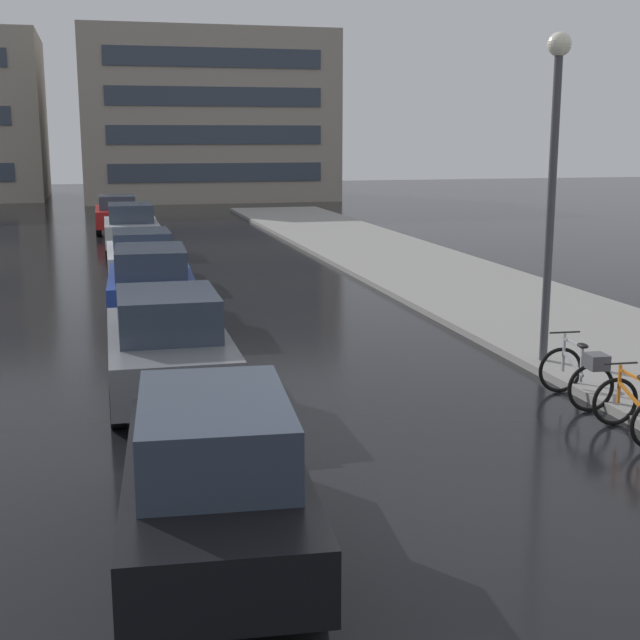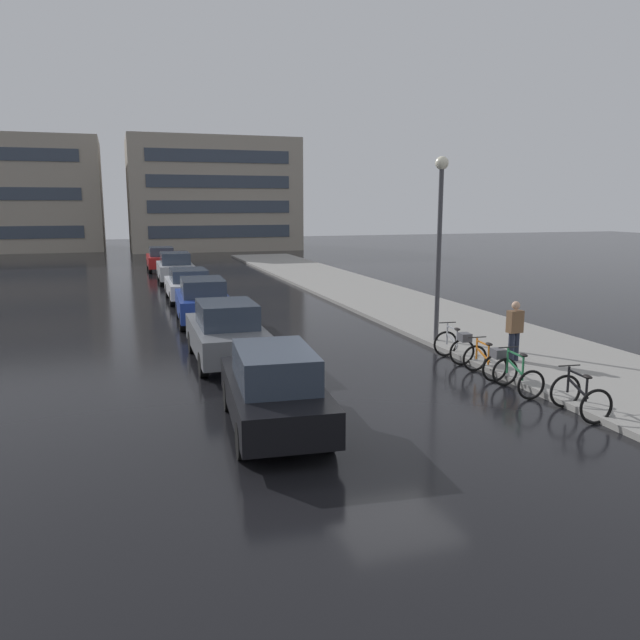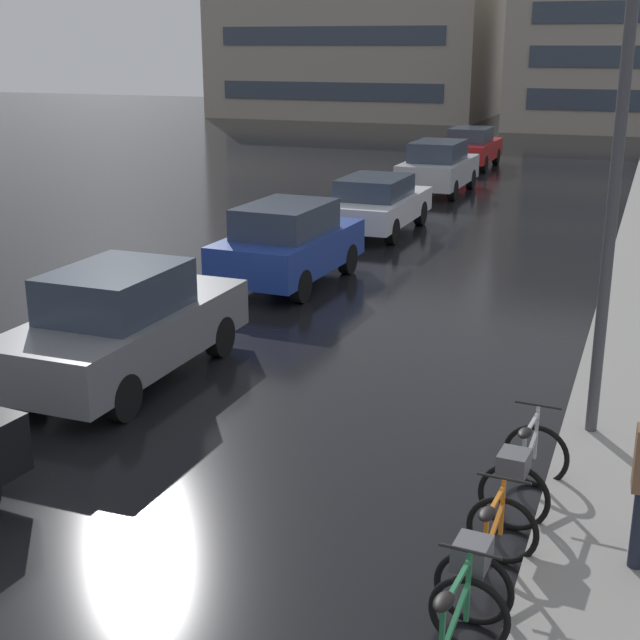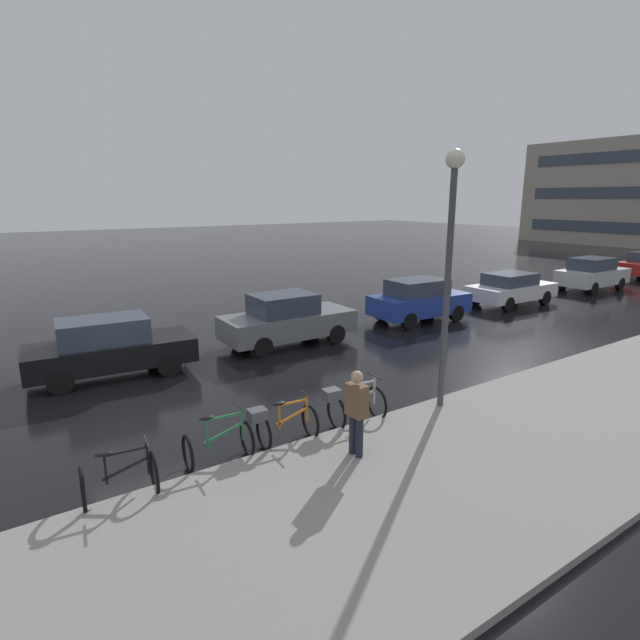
# 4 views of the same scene
# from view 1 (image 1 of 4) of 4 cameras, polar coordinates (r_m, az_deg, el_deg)

# --- Properties ---
(ground_plane) EXTENTS (140.00, 140.00, 0.00)m
(ground_plane) POSITION_cam_1_polar(r_m,az_deg,el_deg) (9.83, 8.77, -12.51)
(ground_plane) COLOR black
(sidewalk_kerb) EXTENTS (4.80, 60.00, 0.14)m
(sidewalk_kerb) POSITION_cam_1_polar(r_m,az_deg,el_deg) (20.97, 13.28, 0.58)
(sidewalk_kerb) COLOR gray
(sidewalk_kerb) RESTS_ON ground
(bicycle_farthest) EXTENTS (0.82, 1.38, 1.01)m
(bicycle_farthest) POSITION_cam_1_polar(r_m,az_deg,el_deg) (14.03, 16.30, -3.27)
(bicycle_farthest) COLOR black
(bicycle_farthest) RESTS_ON ground
(car_black) EXTENTS (2.03, 4.37, 1.62)m
(car_black) POSITION_cam_1_polar(r_m,az_deg,el_deg) (8.73, -6.76, -9.84)
(car_black) COLOR black
(car_black) RESTS_ON ground
(car_grey) EXTENTS (1.87, 4.39, 1.70)m
(car_grey) POSITION_cam_1_polar(r_m,az_deg,el_deg) (13.95, -9.70, -1.62)
(car_grey) COLOR slate
(car_grey) RESTS_ON ground
(car_blue) EXTENTS (1.97, 3.98, 1.66)m
(car_blue) POSITION_cam_1_polar(r_m,az_deg,el_deg) (19.68, -10.75, 2.26)
(car_blue) COLOR navy
(car_blue) RESTS_ON ground
(car_white) EXTENTS (1.92, 4.24, 1.45)m
(car_white) POSITION_cam_1_polar(r_m,az_deg,el_deg) (25.26, -11.34, 4.08)
(car_white) COLOR silver
(car_white) RESTS_ON ground
(car_silver) EXTENTS (1.88, 4.17, 1.69)m
(car_silver) POSITION_cam_1_polar(r_m,az_deg,el_deg) (31.96, -11.99, 5.81)
(car_silver) COLOR #B2B5BA
(car_silver) RESTS_ON ground
(car_red) EXTENTS (1.81, 4.09, 1.56)m
(car_red) POSITION_cam_1_polar(r_m,az_deg,el_deg) (38.56, -12.85, 6.64)
(car_red) COLOR #AD1919
(car_red) RESTS_ON ground
(streetlamp) EXTENTS (0.40, 0.40, 5.68)m
(streetlamp) POSITION_cam_1_polar(r_m,az_deg,el_deg) (15.69, 14.73, 10.25)
(streetlamp) COLOR #424247
(streetlamp) RESTS_ON ground
(building_facade_main) EXTENTS (15.44, 10.67, 10.28)m
(building_facade_main) POSITION_cam_1_polar(r_m,az_deg,el_deg) (59.06, -7.39, 12.74)
(building_facade_main) COLOR #9E9384
(building_facade_main) RESTS_ON ground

